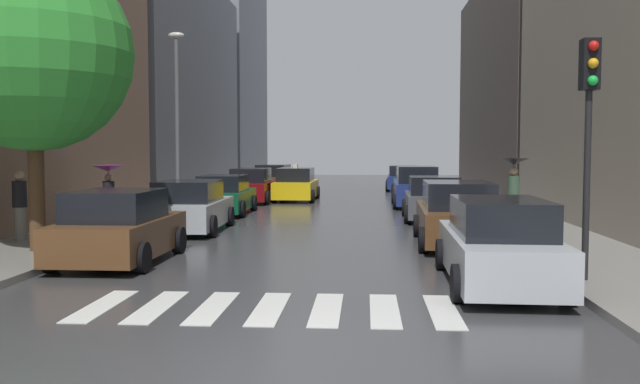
{
  "coord_description": "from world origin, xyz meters",
  "views": [
    {
      "loc": [
        1.49,
        -7.43,
        2.48
      ],
      "look_at": [
        -0.42,
        20.48,
        0.73
      ],
      "focal_mm": 37.28,
      "sensor_mm": 36.0,
      "label": 1
    }
  ],
  "objects_px": {
    "parked_car_left_fourth": "(252,187)",
    "lamp_post_left": "(177,109)",
    "parked_car_right_fifth": "(411,183)",
    "pedestrian_near_tree": "(514,179)",
    "taxi_midroad": "(296,185)",
    "street_tree_left": "(33,53)",
    "traffic_light_right_corner": "(589,105)",
    "parked_car_right_nearest": "(498,245)",
    "parked_car_right_fourth": "(416,188)",
    "parked_car_left_fifth": "(274,180)",
    "parked_car_left_second": "(190,207)",
    "parked_car_right_second": "(457,215)",
    "parked_car_right_sixth": "(403,179)",
    "parked_car_left_third": "(224,196)",
    "pedestrian_foreground": "(108,180)",
    "pedestrian_by_kerb": "(20,203)",
    "parked_car_right_third": "(433,199)",
    "parked_car_left_nearest": "(119,229)"
  },
  "relations": [
    {
      "from": "parked_car_left_third",
      "to": "parked_car_left_fifth",
      "type": "relative_size",
      "value": 0.97
    },
    {
      "from": "parked_car_left_second",
      "to": "parked_car_right_fourth",
      "type": "relative_size",
      "value": 1.0
    },
    {
      "from": "parked_car_left_fourth",
      "to": "pedestrian_foreground",
      "type": "height_order",
      "value": "pedestrian_foreground"
    },
    {
      "from": "parked_car_left_second",
      "to": "parked_car_left_third",
      "type": "bearing_deg",
      "value": -0.42
    },
    {
      "from": "parked_car_left_second",
      "to": "parked_car_left_fourth",
      "type": "bearing_deg",
      "value": -1.5
    },
    {
      "from": "parked_car_right_nearest",
      "to": "parked_car_right_fourth",
      "type": "bearing_deg",
      "value": 2.02
    },
    {
      "from": "parked_car_right_fourth",
      "to": "street_tree_left",
      "type": "height_order",
      "value": "street_tree_left"
    },
    {
      "from": "parked_car_right_third",
      "to": "parked_car_right_fourth",
      "type": "xyz_separation_m",
      "value": [
        -0.18,
        5.6,
        0.09
      ]
    },
    {
      "from": "parked_car_right_nearest",
      "to": "lamp_post_left",
      "type": "distance_m",
      "value": 15.88
    },
    {
      "from": "street_tree_left",
      "to": "parked_car_right_fifth",
      "type": "bearing_deg",
      "value": 64.24
    },
    {
      "from": "pedestrian_foreground",
      "to": "parked_car_left_second",
      "type": "bearing_deg",
      "value": 14.92
    },
    {
      "from": "parked_car_right_fourth",
      "to": "pedestrian_foreground",
      "type": "distance_m",
      "value": 13.68
    },
    {
      "from": "taxi_midroad",
      "to": "street_tree_left",
      "type": "height_order",
      "value": "street_tree_left"
    },
    {
      "from": "parked_car_left_fourth",
      "to": "lamp_post_left",
      "type": "height_order",
      "value": "lamp_post_left"
    },
    {
      "from": "parked_car_left_fourth",
      "to": "parked_car_right_fourth",
      "type": "distance_m",
      "value": 7.85
    },
    {
      "from": "street_tree_left",
      "to": "lamp_post_left",
      "type": "bearing_deg",
      "value": 86.59
    },
    {
      "from": "parked_car_right_second",
      "to": "street_tree_left",
      "type": "height_order",
      "value": "street_tree_left"
    },
    {
      "from": "parked_car_left_nearest",
      "to": "parked_car_right_second",
      "type": "relative_size",
      "value": 0.85
    },
    {
      "from": "traffic_light_right_corner",
      "to": "parked_car_right_fourth",
      "type": "bearing_deg",
      "value": 95.69
    },
    {
      "from": "parked_car_left_fifth",
      "to": "pedestrian_near_tree",
      "type": "relative_size",
      "value": 2.15
    },
    {
      "from": "parked_car_left_fifth",
      "to": "taxi_midroad",
      "type": "distance_m",
      "value": 5.55
    },
    {
      "from": "taxi_midroad",
      "to": "lamp_post_left",
      "type": "relative_size",
      "value": 0.65
    },
    {
      "from": "parked_car_left_second",
      "to": "pedestrian_by_kerb",
      "type": "bearing_deg",
      "value": 131.09
    },
    {
      "from": "parked_car_left_second",
      "to": "pedestrian_foreground",
      "type": "distance_m",
      "value": 2.91
    },
    {
      "from": "parked_car_left_third",
      "to": "parked_car_right_fifth",
      "type": "xyz_separation_m",
      "value": [
        7.91,
        10.3,
        0.01
      ]
    },
    {
      "from": "taxi_midroad",
      "to": "pedestrian_near_tree",
      "type": "distance_m",
      "value": 14.34
    },
    {
      "from": "parked_car_left_fourth",
      "to": "lamp_post_left",
      "type": "relative_size",
      "value": 0.63
    },
    {
      "from": "parked_car_left_third",
      "to": "parked_car_right_second",
      "type": "bearing_deg",
      "value": -136.05
    },
    {
      "from": "parked_car_right_second",
      "to": "pedestrian_near_tree",
      "type": "relative_size",
      "value": 2.24
    },
    {
      "from": "street_tree_left",
      "to": "traffic_light_right_corner",
      "type": "distance_m",
      "value": 11.98
    },
    {
      "from": "parked_car_right_second",
      "to": "pedestrian_near_tree",
      "type": "height_order",
      "value": "pedestrian_near_tree"
    },
    {
      "from": "parked_car_left_second",
      "to": "pedestrian_near_tree",
      "type": "distance_m",
      "value": 9.93
    },
    {
      "from": "parked_car_left_third",
      "to": "parked_car_right_sixth",
      "type": "bearing_deg",
      "value": -26.91
    },
    {
      "from": "parked_car_right_fifth",
      "to": "traffic_light_right_corner",
      "type": "distance_m",
      "value": 23.78
    },
    {
      "from": "parked_car_right_nearest",
      "to": "taxi_midroad",
      "type": "bearing_deg",
      "value": 17.46
    },
    {
      "from": "parked_car_right_fifth",
      "to": "pedestrian_near_tree",
      "type": "height_order",
      "value": "pedestrian_near_tree"
    },
    {
      "from": "pedestrian_by_kerb",
      "to": "street_tree_left",
      "type": "relative_size",
      "value": 0.26
    },
    {
      "from": "parked_car_left_second",
      "to": "parked_car_right_sixth",
      "type": "distance_m",
      "value": 22.85
    },
    {
      "from": "parked_car_left_fifth",
      "to": "pedestrian_near_tree",
      "type": "xyz_separation_m",
      "value": [
        9.76,
        -17.16,
        0.84
      ]
    },
    {
      "from": "pedestrian_by_kerb",
      "to": "parked_car_left_fourth",
      "type": "bearing_deg",
      "value": 176.81
    },
    {
      "from": "parked_car_right_fourth",
      "to": "lamp_post_left",
      "type": "xyz_separation_m",
      "value": [
        -9.28,
        -4.8,
        3.21
      ]
    },
    {
      "from": "parked_car_left_fifth",
      "to": "traffic_light_right_corner",
      "type": "relative_size",
      "value": 1.05
    },
    {
      "from": "pedestrian_foreground",
      "to": "street_tree_left",
      "type": "height_order",
      "value": "street_tree_left"
    },
    {
      "from": "parked_car_right_fifth",
      "to": "street_tree_left",
      "type": "xyz_separation_m",
      "value": [
        -10.06,
        -20.84,
        3.98
      ]
    },
    {
      "from": "parked_car_left_fifth",
      "to": "parked_car_left_second",
      "type": "bearing_deg",
      "value": -177.76
    },
    {
      "from": "parked_car_right_nearest",
      "to": "parked_car_right_fourth",
      "type": "relative_size",
      "value": 1.04
    },
    {
      "from": "parked_car_left_third",
      "to": "parked_car_right_fourth",
      "type": "relative_size",
      "value": 0.97
    },
    {
      "from": "parked_car_left_second",
      "to": "parked_car_right_sixth",
      "type": "xyz_separation_m",
      "value": [
        7.68,
        21.52,
        -0.01
      ]
    },
    {
      "from": "parked_car_right_sixth",
      "to": "pedestrian_near_tree",
      "type": "height_order",
      "value": "pedestrian_near_tree"
    },
    {
      "from": "parked_car_left_second",
      "to": "parked_car_right_fifth",
      "type": "height_order",
      "value": "parked_car_left_second"
    }
  ]
}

